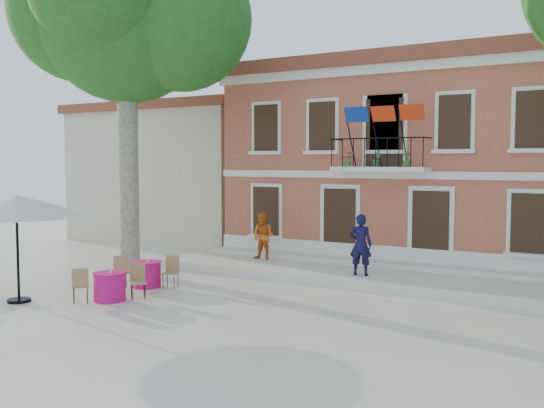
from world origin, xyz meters
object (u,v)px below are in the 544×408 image
(patio_umbrella, at_px, (16,206))
(pedestrian_navy, at_px, (361,245))
(plane_tree_west, at_px, (126,15))
(cafe_table_3, at_px, (147,273))
(pedestrian_orange, at_px, (263,236))
(cafe_table_1, at_px, (110,285))

(patio_umbrella, distance_m, pedestrian_navy, 9.80)
(plane_tree_west, bearing_deg, cafe_table_3, -36.58)
(patio_umbrella, relative_size, pedestrian_orange, 2.32)
(pedestrian_navy, relative_size, pedestrian_orange, 1.12)
(plane_tree_west, bearing_deg, cafe_table_1, -54.03)
(pedestrian_navy, xyz_separation_m, cafe_table_3, (-5.42, -3.47, -0.81))
(patio_umbrella, height_order, cafe_table_3, patio_umbrella)
(plane_tree_west, bearing_deg, pedestrian_navy, 13.71)
(patio_umbrella, relative_size, cafe_table_3, 1.98)
(pedestrian_navy, height_order, cafe_table_3, pedestrian_navy)
(pedestrian_orange, bearing_deg, cafe_table_3, -103.75)
(pedestrian_orange, xyz_separation_m, cafe_table_1, (-1.01, -6.38, -0.71))
(plane_tree_west, distance_m, pedestrian_orange, 8.73)
(pedestrian_orange, distance_m, cafe_table_3, 4.77)
(cafe_table_1, bearing_deg, pedestrian_navy, 46.38)
(plane_tree_west, distance_m, cafe_table_1, 9.21)
(plane_tree_west, distance_m, pedestrian_navy, 10.72)
(cafe_table_3, bearing_deg, cafe_table_1, -79.43)
(cafe_table_1, bearing_deg, cafe_table_3, 100.57)
(pedestrian_navy, distance_m, cafe_table_3, 6.49)
(pedestrian_orange, xyz_separation_m, cafe_table_3, (-1.36, -4.52, -0.71))
(plane_tree_west, bearing_deg, patio_umbrella, -83.95)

